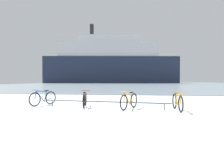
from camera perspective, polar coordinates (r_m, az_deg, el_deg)
ground at (r=60.38m, az=6.91°, el=-0.10°), size 80.00×132.00×0.08m
bike_rack at (r=8.87m, az=-2.31°, el=-5.21°), size 5.79×0.79×0.31m
bicycle_0 at (r=10.33m, az=-19.38°, el=-3.91°), size 0.72×1.55×0.79m
bicycle_1 at (r=9.32m, az=-7.93°, el=-4.49°), size 0.48×1.59×0.75m
bicycle_2 at (r=8.60m, az=4.98°, el=-4.91°), size 0.73×1.54×0.77m
bicycle_3 at (r=8.55m, az=18.47°, el=-5.00°), size 0.46×1.69×0.77m
ferry_ship at (r=87.83m, az=-0.49°, el=6.00°), size 58.78×18.00×25.98m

